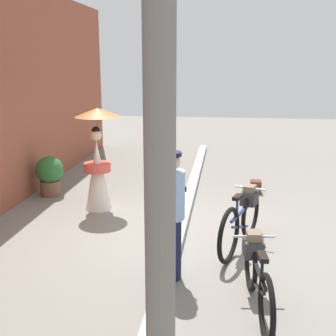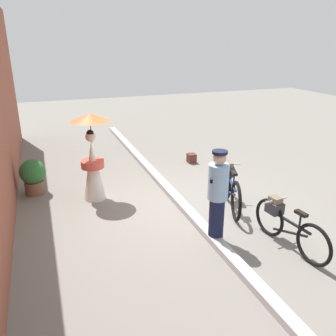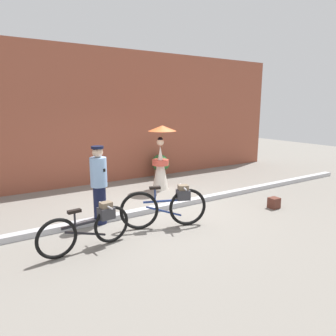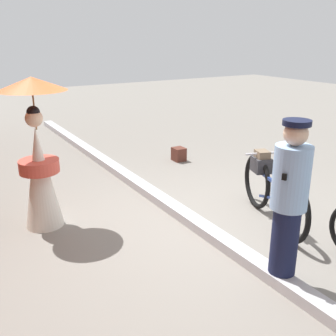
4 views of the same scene
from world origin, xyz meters
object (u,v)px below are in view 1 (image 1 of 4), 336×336
at_px(utility_pole, 160,117).
at_px(person_with_parasol, 98,159).
at_px(potted_plant_by_door, 50,174).
at_px(backpack_on_pavement, 256,187).
at_px(bicycle_far_side, 242,218).
at_px(bicycle_near_officer, 257,273).
at_px(person_officer, 171,213).

bearing_deg(utility_pole, person_with_parasol, 20.56).
xyz_separation_m(potted_plant_by_door, backpack_on_pavement, (0.69, -4.21, -0.31)).
height_order(bicycle_far_side, person_with_parasol, person_with_parasol).
distance_m(bicycle_near_officer, utility_pole, 3.04).
bearing_deg(bicycle_near_officer, bicycle_far_side, 4.09).
xyz_separation_m(person_with_parasol, backpack_on_pavement, (1.41, -2.97, -0.82)).
xyz_separation_m(bicycle_near_officer, person_with_parasol, (3.03, 2.70, 0.54)).
xyz_separation_m(person_with_parasol, utility_pole, (-5.20, -1.95, 1.44)).
relative_size(potted_plant_by_door, backpack_on_pavement, 3.13).
height_order(person_officer, potted_plant_by_door, person_officer).
height_order(bicycle_near_officer, bicycle_far_side, bicycle_far_side).
bearing_deg(bicycle_near_officer, utility_pole, 161.02).
relative_size(bicycle_near_officer, bicycle_far_side, 0.98).
xyz_separation_m(bicycle_near_officer, potted_plant_by_door, (3.76, 3.93, 0.03)).
height_order(potted_plant_by_door, utility_pole, utility_pole).
distance_m(bicycle_far_side, person_officer, 1.48).
bearing_deg(bicycle_near_officer, potted_plant_by_door, 46.29).
xyz_separation_m(backpack_on_pavement, utility_pole, (-6.62, 1.02, 2.26)).
bearing_deg(utility_pole, bicycle_far_side, -9.42).
bearing_deg(backpack_on_pavement, bicycle_near_officer, 176.46).
bearing_deg(utility_pole, potted_plant_by_door, 28.25).
relative_size(bicycle_far_side, backpack_on_pavement, 6.56).
height_order(bicycle_far_side, person_officer, person_officer).
distance_m(person_with_parasol, potted_plant_by_door, 1.52).
bearing_deg(utility_pole, person_officer, 5.88).
bearing_deg(backpack_on_pavement, potted_plant_by_door, 99.27).
distance_m(person_with_parasol, backpack_on_pavement, 3.39).
distance_m(person_officer, utility_pole, 3.13).
relative_size(bicycle_far_side, potted_plant_by_door, 2.10).
bearing_deg(person_officer, utility_pole, -174.12).
bearing_deg(person_officer, backpack_on_pavement, -18.45).
height_order(bicycle_far_side, backpack_on_pavement, bicycle_far_side).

